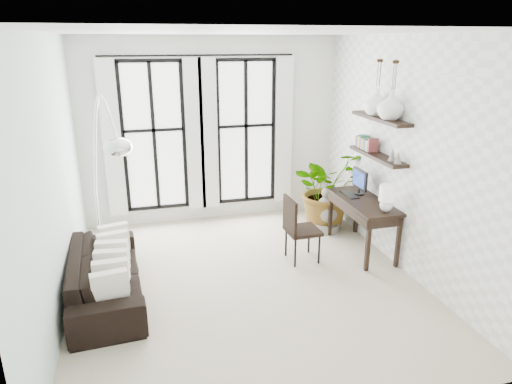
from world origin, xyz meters
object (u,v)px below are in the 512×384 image
object	(u,v)px
desk_chair	(297,225)
buddha	(327,212)
plant	(327,188)
arc_lamp	(103,141)
desk	(365,205)
sofa	(105,275)

from	to	relation	value
desk_chair	buddha	size ratio (longest dim) A/B	1.24
plant	arc_lamp	distance (m)	3.86
desk	buddha	xyz separation A→B (m)	(-0.20, 0.89, -0.43)
plant	buddha	world-z (taller)	plant
buddha	desk	bearing A→B (deg)	-77.47
arc_lamp	desk	bearing A→B (deg)	-2.10
sofa	desk	bearing A→B (deg)	-87.56
sofa	desk	world-z (taller)	desk
desk	desk_chair	size ratio (longest dim) A/B	1.42
desk	desk_chair	xyz separation A→B (m)	(-1.08, -0.03, -0.20)
desk	arc_lamp	world-z (taller)	arc_lamp
sofa	arc_lamp	xyz separation A→B (m)	(0.10, 0.51, 1.60)
desk	plant	bearing A→B (deg)	96.01
desk_chair	arc_lamp	world-z (taller)	arc_lamp
plant	desk	world-z (taller)	plant
sofa	desk_chair	bearing A→B (deg)	-85.96
plant	buddha	size ratio (longest dim) A/B	1.74
sofa	buddha	bearing A→B (deg)	-73.59
sofa	buddha	world-z (taller)	buddha
sofa	desk	size ratio (longest dim) A/B	1.53
desk	arc_lamp	bearing A→B (deg)	177.90
desk_chair	buddha	distance (m)	1.30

